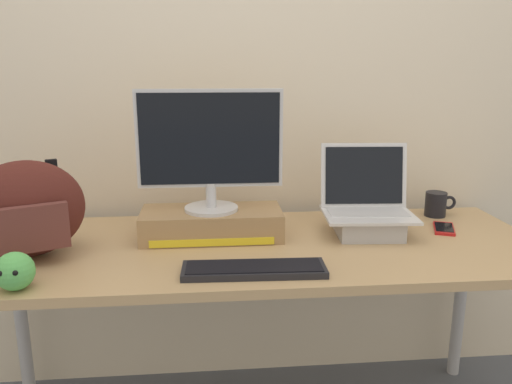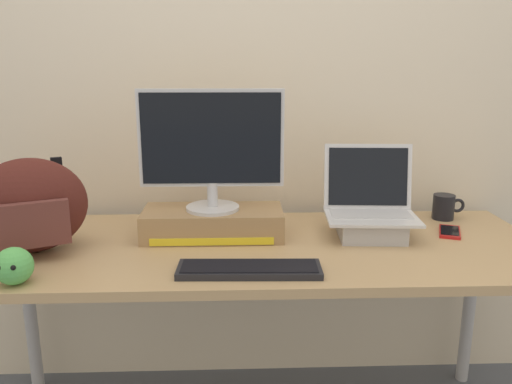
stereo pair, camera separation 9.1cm
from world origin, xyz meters
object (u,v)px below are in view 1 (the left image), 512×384
plush_toy (15,271)px  desktop_monitor (210,148)px  toner_box_yellow (212,224)px  coffee_mug (436,204)px  cell_phone (444,228)px  open_laptop (367,216)px  external_keyboard (254,269)px  messenger_backpack (26,210)px

plush_toy → desktop_monitor: bearing=35.9°
toner_box_yellow → plush_toy: 0.65m
coffee_mug → cell_phone: size_ratio=0.79×
toner_box_yellow → desktop_monitor: 0.27m
open_laptop → external_keyboard: 0.54m
open_laptop → cell_phone: 0.30m
toner_box_yellow → external_keyboard: (0.12, -0.33, -0.04)m
coffee_mug → plush_toy: plush_toy is taller
toner_box_yellow → coffee_mug: same height
desktop_monitor → open_laptop: bearing=-0.8°
toner_box_yellow → cell_phone: (0.85, -0.00, -0.04)m
open_laptop → plush_toy: (-1.08, -0.37, -0.01)m
toner_box_yellow → coffee_mug: size_ratio=3.91×
cell_phone → plush_toy: plush_toy is taller
desktop_monitor → external_keyboard: bearing=-69.7°
toner_box_yellow → external_keyboard: bearing=-70.3°
plush_toy → cell_phone: bearing=15.6°
external_keyboard → plush_toy: plush_toy is taller
open_laptop → desktop_monitor: bearing=-177.6°
toner_box_yellow → cell_phone: bearing=-0.1°
desktop_monitor → plush_toy: desktop_monitor is taller
messenger_backpack → coffee_mug: 1.50m
desktop_monitor → messenger_backpack: (-0.57, -0.13, -0.16)m
desktop_monitor → cell_phone: desktop_monitor is taller
open_laptop → cell_phone: size_ratio=2.09×
desktop_monitor → messenger_backpack: desktop_monitor is taller
external_keyboard → plush_toy: size_ratio=4.03×
desktop_monitor → coffee_mug: bearing=11.6°
external_keyboard → messenger_backpack: (-0.69, 0.20, 0.14)m
coffee_mug → external_keyboard: bearing=-146.8°
desktop_monitor → open_laptop: 0.61m
messenger_backpack → plush_toy: messenger_backpack is taller
desktop_monitor → open_laptop: (0.55, -0.01, -0.25)m
open_laptop → messenger_backpack: (-1.12, -0.12, 0.09)m
cell_phone → messenger_backpack: bearing=-153.4°
external_keyboard → messenger_backpack: bearing=165.9°
desktop_monitor → messenger_backpack: bearing=-166.3°
open_laptop → toner_box_yellow: bearing=-177.7°
external_keyboard → open_laptop: bearing=38.2°
external_keyboard → plush_toy: 0.65m
messenger_backpack → toner_box_yellow: bearing=-9.9°
toner_box_yellow → external_keyboard: size_ratio=1.15×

